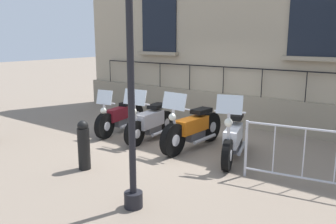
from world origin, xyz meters
name	(u,v)px	position (x,y,z in m)	size (l,w,h in m)	color
ground_plane	(176,142)	(0.00, 0.00, 0.00)	(60.00, 60.00, 0.00)	gray
building_facade	(232,19)	(-2.74, 0.00, 3.02)	(0.82, 11.07, 6.28)	tan
motorcycle_maroon	(121,117)	(0.15, -1.72, 0.41)	(2.06, 0.60, 1.22)	black
motorcycle_silver	(150,123)	(0.24, -0.63, 0.43)	(1.91, 0.73, 1.34)	black
motorcycle_orange	(193,129)	(0.18, 0.59, 0.45)	(2.19, 0.71, 1.37)	black
motorcycle_white	(233,139)	(0.29, 1.66, 0.43)	(1.99, 0.85, 1.46)	black
lamppost	(130,64)	(3.13, 1.44, 2.14)	(0.30, 0.30, 4.06)	black
crowd_barrier	(320,157)	(0.80, 3.48, 0.57)	(0.44, 2.49, 1.05)	#B7B7BF
bollard	(84,145)	(2.53, -0.38, 0.48)	(0.23, 0.23, 0.96)	black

